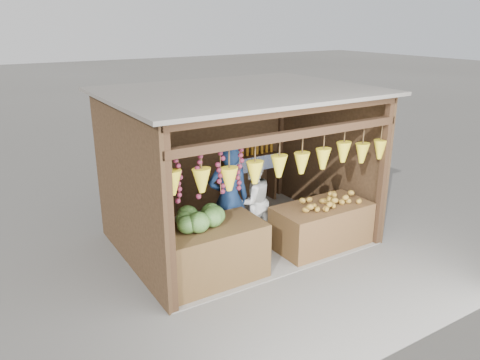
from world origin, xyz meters
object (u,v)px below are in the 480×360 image
object	(u,v)px
counter_left	(207,254)
man_standing	(229,199)
counter_right	(321,226)
woman_standing	(253,201)
vendor_seated	(149,206)

from	to	relation	value
counter_left	man_standing	bearing A→B (deg)	41.88
counter_right	woman_standing	xyz separation A→B (m)	(-0.91, 0.78, 0.38)
woman_standing	vendor_seated	xyz separation A→B (m)	(-1.72, 0.44, 0.12)
man_standing	vendor_seated	distance (m)	1.30
counter_left	man_standing	world-z (taller)	man_standing
woman_standing	counter_right	bearing A→B (deg)	136.16
woman_standing	vendor_seated	bearing A→B (deg)	-17.54
counter_left	counter_right	xyz separation A→B (m)	(2.20, -0.02, -0.06)
counter_right	vendor_seated	distance (m)	2.94
vendor_seated	counter_left	bearing A→B (deg)	122.75
woman_standing	vendor_seated	world-z (taller)	woman_standing
man_standing	woman_standing	world-z (taller)	man_standing
counter_right	counter_left	bearing A→B (deg)	179.60
counter_right	man_standing	size ratio (longest dim) A/B	0.90
man_standing	vendor_seated	size ratio (longest dim) A/B	1.62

